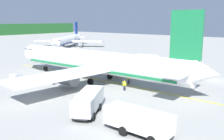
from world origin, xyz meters
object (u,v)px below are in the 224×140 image
at_px(service_truck_fuel, 88,101).
at_px(crew_loader_right, 53,79).
at_px(airliner_mid_apron, 68,40).
at_px(crew_supervisor, 124,85).
at_px(crew_loader_left, 129,78).
at_px(cargo_container_near, 16,80).
at_px(crew_marshaller, 189,76).
at_px(service_truck_baggage, 138,120).
at_px(airliner_foreground, 96,62).

xyz_separation_m(service_truck_fuel, crew_loader_right, (5.52, 13.80, -0.42)).
height_order(airliner_mid_apron, service_truck_fuel, airliner_mid_apron).
bearing_deg(crew_supervisor, crew_loader_left, 27.76).
bearing_deg(crew_loader_right, crew_loader_left, -46.74).
bearing_deg(cargo_container_near, crew_supervisor, -59.07).
distance_m(cargo_container_near, crew_marshaller, 29.17).
relative_size(cargo_container_near, crew_loader_right, 1.18).
relative_size(airliner_mid_apron, cargo_container_near, 14.88).
distance_m(service_truck_baggage, crew_supervisor, 15.25).
relative_size(airliner_foreground, crew_marshaller, 23.99).
height_order(cargo_container_near, crew_supervisor, cargo_container_near).
bearing_deg(airliner_foreground, crew_marshaller, -51.67).
bearing_deg(crew_marshaller, crew_supervisor, 156.08).
bearing_deg(airliner_mid_apron, crew_loader_right, -132.68).
height_order(service_truck_fuel, service_truck_baggage, service_truck_fuel).
distance_m(airliner_foreground, crew_marshaller, 16.30).
distance_m(airliner_foreground, crew_loader_right, 7.84).
bearing_deg(service_truck_fuel, service_truck_baggage, -97.63).
relative_size(crew_marshaller, crew_loader_left, 1.04).
bearing_deg(airliner_mid_apron, airliner_foreground, -125.75).
xyz_separation_m(airliner_foreground, cargo_container_near, (-10.83, 7.76, -2.43)).
bearing_deg(service_truck_baggage, crew_loader_left, 38.94).
bearing_deg(cargo_container_near, airliner_mid_apron, 41.80).
distance_m(cargo_container_near, crew_loader_right, 5.94).
bearing_deg(crew_marshaller, service_truck_fuel, 173.38).
bearing_deg(cargo_container_near, service_truck_fuel, -93.78).
bearing_deg(service_truck_fuel, cargo_container_near, 86.22).
relative_size(airliner_mid_apron, crew_supervisor, 18.72).
xyz_separation_m(service_truck_fuel, crew_marshaller, (22.01, -2.56, -0.41)).
bearing_deg(crew_supervisor, service_truck_fuel, -165.61).
relative_size(airliner_foreground, crew_loader_right, 24.25).
bearing_deg(service_truck_baggage, crew_marshaller, 12.30).
height_order(airliner_foreground, airliner_mid_apron, airliner_foreground).
bearing_deg(airliner_foreground, crew_supervisor, -102.92).
xyz_separation_m(service_truck_baggage, crew_loader_right, (6.53, 21.38, -0.40)).
relative_size(crew_marshaller, crew_loader_right, 1.01).
relative_size(crew_loader_left, crew_supervisor, 1.04).
xyz_separation_m(airliner_mid_apron, crew_marshaller, (-25.22, -61.59, -1.76)).
bearing_deg(crew_marshaller, service_truck_baggage, -167.70).
xyz_separation_m(crew_loader_right, crew_supervisor, (4.78, -11.16, -0.07)).
relative_size(crew_loader_right, crew_supervisor, 1.07).
bearing_deg(cargo_container_near, airliner_foreground, -35.63).
relative_size(airliner_mid_apron, service_truck_baggage, 4.49).
distance_m(service_truck_baggage, crew_loader_left, 19.47).
relative_size(cargo_container_near, crew_loader_left, 1.21).
xyz_separation_m(airliner_mid_apron, crew_loader_right, (-41.71, -45.23, -1.77)).
bearing_deg(crew_loader_right, crew_supervisor, -66.82).
xyz_separation_m(crew_marshaller, crew_loader_left, (-7.89, 7.21, -0.04)).
bearing_deg(crew_loader_left, crew_marshaller, -42.44).
height_order(service_truck_fuel, crew_marshaller, service_truck_fuel).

